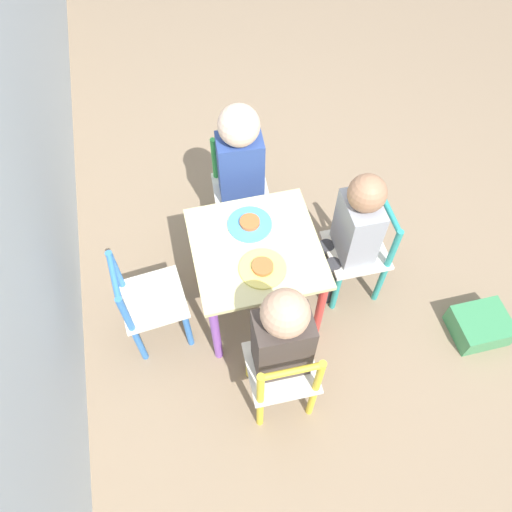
{
  "coord_description": "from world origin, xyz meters",
  "views": [
    {
      "loc": [
        -1.11,
        0.27,
        2.12
      ],
      "look_at": [
        0.0,
        0.0,
        0.39
      ],
      "focal_mm": 35.0,
      "sensor_mm": 36.0,
      "label": 1
    }
  ],
  "objects": [
    {
      "name": "child_right",
      "position": [
        0.42,
        -0.03,
        0.49
      ],
      "size": [
        0.23,
        0.21,
        0.8
      ],
      "rotation": [
        0.0,
        0.0,
        -1.64
      ],
      "color": "#4C608E",
      "rests_on": "ground_plane"
    },
    {
      "name": "chair_blue",
      "position": [
        -0.05,
        0.47,
        0.27
      ],
      "size": [
        0.28,
        0.28,
        0.54
      ],
      "rotation": [
        0.0,
        0.0,
        0.09
      ],
      "color": "silver",
      "rests_on": "ground_plane"
    },
    {
      "name": "plate_right",
      "position": [
        0.11,
        0.0,
        0.47
      ],
      "size": [
        0.19,
        0.19,
        0.03
      ],
      "color": "#4C9EE0",
      "rests_on": "kids_table"
    },
    {
      "name": "child_left",
      "position": [
        -0.42,
        0.01,
        0.47
      ],
      "size": [
        0.22,
        0.2,
        0.79
      ],
      "rotation": [
        0.0,
        0.0,
        1.55
      ],
      "color": "#4C608E",
      "rests_on": "ground_plane"
    },
    {
      "name": "storage_bin",
      "position": [
        -0.39,
        -0.95,
        0.06
      ],
      "size": [
        0.2,
        0.24,
        0.12
      ],
      "color": "#3D8E56",
      "rests_on": "ground_plane"
    },
    {
      "name": "chair_teal",
      "position": [
        -0.01,
        -0.48,
        0.27
      ],
      "size": [
        0.26,
        0.26,
        0.54
      ],
      "rotation": [
        0.0,
        0.0,
        -3.15
      ],
      "color": "silver",
      "rests_on": "ground_plane"
    },
    {
      "name": "kids_table",
      "position": [
        0.0,
        0.0,
        0.38
      ],
      "size": [
        0.51,
        0.51,
        0.46
      ],
      "color": "beige",
      "rests_on": "ground_plane"
    },
    {
      "name": "child_front",
      "position": [
        -0.0,
        -0.41,
        0.45
      ],
      "size": [
        0.2,
        0.21,
        0.75
      ],
      "rotation": [
        0.0,
        0.0,
        -3.15
      ],
      "color": "#38383D",
      "rests_on": "ground_plane"
    },
    {
      "name": "plate_left",
      "position": [
        -0.11,
        0.0,
        0.47
      ],
      "size": [
        0.19,
        0.19,
        0.03
      ],
      "color": "#EADB66",
      "rests_on": "kids_table"
    },
    {
      "name": "chair_green",
      "position": [
        0.48,
        -0.03,
        0.27
      ],
      "size": [
        0.28,
        0.28,
        0.54
      ],
      "rotation": [
        0.0,
        0.0,
        -1.64
      ],
      "color": "silver",
      "rests_on": "ground_plane"
    },
    {
      "name": "ground_plane",
      "position": [
        0.0,
        0.0,
        0.0
      ],
      "size": [
        6.0,
        6.0,
        0.0
      ],
      "primitive_type": "plane",
      "color": "#8C755B"
    },
    {
      "name": "chair_yellow",
      "position": [
        -0.48,
        0.01,
        0.27
      ],
      "size": [
        0.27,
        0.27,
        0.54
      ],
      "rotation": [
        0.0,
        0.0,
        1.55
      ],
      "color": "silver",
      "rests_on": "ground_plane"
    }
  ]
}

